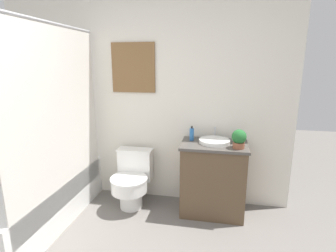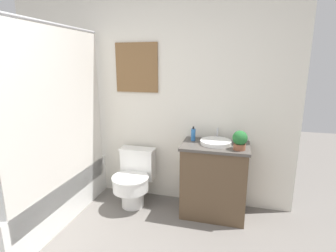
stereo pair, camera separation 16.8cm
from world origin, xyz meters
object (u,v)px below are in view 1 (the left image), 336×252
at_px(toilet, 132,180).
at_px(potted_plant, 239,138).
at_px(sink, 214,141).
at_px(soap_bottle, 192,134).

relative_size(toilet, potted_plant, 3.36).
relative_size(sink, potted_plant, 1.89).
distance_m(sink, potted_plant, 0.28).
height_order(toilet, potted_plant, potted_plant).
bearing_deg(soap_bottle, toilet, -170.83).
xyz_separation_m(sink, potted_plant, (0.24, -0.13, 0.08)).
bearing_deg(potted_plant, toilet, 176.15).
relative_size(toilet, soap_bottle, 4.07).
distance_m(toilet, sink, 1.05).
bearing_deg(toilet, potted_plant, -3.85).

